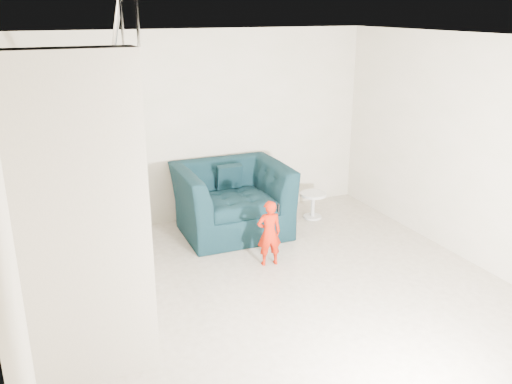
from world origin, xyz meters
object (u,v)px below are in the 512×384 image
armchair (232,199)px  staircase (76,232)px  side_table (313,201)px  toddler (269,233)px

armchair → staircase: bearing=-143.8°
side_table → staircase: 3.82m
armchair → staircase: size_ratio=0.40×
armchair → side_table: (1.28, 0.00, -0.21)m
armchair → toddler: 1.13m
toddler → side_table: size_ratio=2.12×
armchair → toddler: bearing=-86.6°
armchair → toddler: size_ratio=1.78×
armchair → toddler: armchair is taller
staircase → armchair: bearing=34.8°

